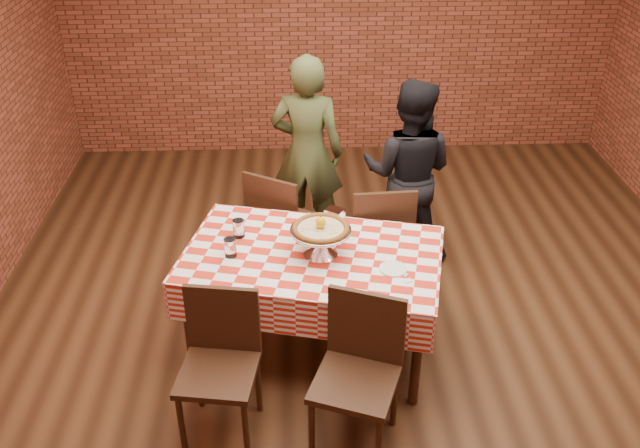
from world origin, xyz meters
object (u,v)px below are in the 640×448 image
Objects in this scene: condiment_caddy at (335,219)px; diner_black at (408,173)px; table at (313,302)px; diner_olive at (307,152)px; chair_near_right at (355,382)px; pizza_stand at (321,242)px; pizza at (321,229)px; chair_far_right at (378,235)px; chair_far_left at (286,222)px; chair_near_left at (218,373)px; water_glass_right at (239,228)px; water_glass_left at (230,247)px.

diner_black is at bearing 84.60° from condiment_caddy.
diner_olive reaches higher than table.
condiment_caddy is 0.17× the size of chair_near_right.
pizza is at bearing 0.00° from pizza_stand.
chair_far_right is 0.62× the size of diner_black.
chair_far_left is (-0.23, 0.88, -0.47)m from pizza.
chair_near_left is 0.97× the size of chair_far_left.
pizza_stand is 3.24× the size of water_glass_right.
chair_far_left is at bearing 65.91° from water_glass_right.
chair_near_left is at bearing -167.27° from chair_near_right.
table is 0.47m from pizza_stand.
chair_far_right reaches higher than chair_near_right.
pizza_stand is 0.57m from water_glass_right.
table is at bearing -25.07° from water_glass_right.
pizza_stand is at bearing 103.31° from diner_olive.
pizza reaches higher than chair_near_right.
water_glass_left is 0.13× the size of chair_near_right.
water_glass_right reaches higher than table.
water_glass_right is (0.04, 0.22, 0.00)m from water_glass_left.
chair_far_left is at bearing 104.37° from pizza_stand.
pizza is at bearing 58.68° from chair_near_left.
pizza_stand reaches higher than chair_far_right.
chair_far_right is at bearing 56.19° from pizza.
table is 13.13× the size of water_glass_right.
condiment_caddy is (0.66, 0.28, 0.02)m from water_glass_left.
diner_olive reaches higher than pizza.
chair_far_left reaches higher than chair_near_left.
pizza_stand is at bearing 135.18° from chair_far_left.
chair_far_left is 0.62× the size of diner_black.
condiment_caddy is (0.62, 0.06, 0.02)m from water_glass_right.
diner_black is (1.24, 0.88, -0.07)m from water_glass_right.
chair_far_right is at bearing 99.58° from chair_near_right.
pizza_stand is at bearing 121.32° from chair_near_right.
water_glass_right is at bearing 79.27° from diner_olive.
condiment_caddy is at bearing 113.35° from chair_near_right.
table is 4.06× the size of pizza_stand.
chair_far_right is (0.50, 0.67, 0.09)m from table.
diner_olive is (-0.05, 1.39, -0.05)m from pizza_stand.
chair_near_left is 0.76m from chair_near_right.
pizza_stand is 0.09m from pizza.
water_glass_right is at bearing 143.63° from chair_near_right.
chair_far_right is 0.58× the size of diner_olive.
water_glass_right is at bearing 54.55° from diner_black.
pizza_stand is 0.92m from chair_near_right.
pizza is at bearing 103.31° from diner_olive.
diner_olive is at bearing -59.17° from chair_far_right.
water_glass_right is 0.08× the size of diner_olive.
water_glass_left and water_glass_right have the same top height.
diner_olive is (0.18, 0.51, 0.34)m from chair_far_left.
chair_near_left is (-0.70, -0.99, -0.38)m from condiment_caddy.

